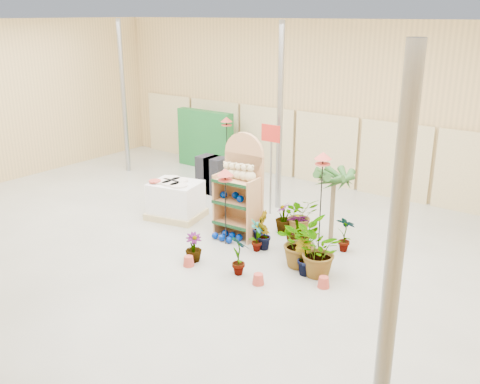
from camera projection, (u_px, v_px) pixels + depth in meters
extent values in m
cube|color=gray|center=(184.00, 257.00, 10.81)|extent=(15.00, 12.00, 0.10)
cube|color=white|center=(175.00, 19.00, 9.34)|extent=(15.00, 12.00, 0.10)
cube|color=tan|center=(330.00, 104.00, 14.68)|extent=(15.00, 0.10, 4.50)
cylinder|color=gray|center=(387.00, 327.00, 4.31)|extent=(0.14, 0.14, 4.50)
cylinder|color=gray|center=(124.00, 98.00, 15.85)|extent=(0.14, 0.14, 4.50)
cylinder|color=gray|center=(280.00, 119.00, 12.74)|extent=(0.14, 0.14, 4.50)
cube|color=tan|center=(170.00, 124.00, 18.37)|extent=(1.90, 0.06, 2.00)
cube|color=tan|center=(215.00, 132.00, 17.24)|extent=(1.90, 0.06, 2.00)
cube|color=tan|center=(266.00, 140.00, 16.11)|extent=(1.90, 0.06, 2.00)
cube|color=tan|center=(325.00, 150.00, 14.98)|extent=(1.90, 0.06, 2.00)
cube|color=tan|center=(394.00, 161.00, 13.85)|extent=(1.90, 0.06, 2.00)
cube|color=tan|center=(475.00, 174.00, 12.72)|extent=(1.90, 0.06, 2.00)
cube|color=#B07B4E|center=(244.00, 194.00, 11.64)|extent=(0.95, 0.14, 1.79)
cylinder|color=#B07B4E|center=(244.00, 154.00, 11.36)|extent=(0.95, 0.14, 0.95)
cube|color=#B07B4E|center=(237.00, 222.00, 11.62)|extent=(0.93, 0.58, 0.04)
cube|color=#0F3819|center=(229.00, 226.00, 11.42)|extent=(0.91, 0.08, 0.06)
cube|color=#B07B4E|center=(237.00, 202.00, 11.47)|extent=(0.93, 0.58, 0.04)
cube|color=#0F3819|center=(229.00, 205.00, 11.27)|extent=(0.91, 0.08, 0.06)
cube|color=#B07B4E|center=(237.00, 181.00, 11.32)|extent=(0.93, 0.58, 0.04)
cube|color=#0F3819|center=(229.00, 184.00, 11.11)|extent=(0.91, 0.08, 0.06)
cube|color=#B07B4E|center=(220.00, 202.00, 11.76)|extent=(0.07, 0.53, 1.37)
cube|color=#B07B4E|center=(254.00, 211.00, 11.24)|extent=(0.07, 0.53, 1.37)
sphere|color=beige|center=(227.00, 172.00, 11.51)|extent=(0.19, 0.19, 0.19)
sphere|color=beige|center=(227.00, 165.00, 11.45)|extent=(0.15, 0.15, 0.15)
sphere|color=beige|center=(232.00, 173.00, 11.41)|extent=(0.20, 0.20, 0.20)
sphere|color=beige|center=(232.00, 166.00, 11.36)|extent=(0.15, 0.15, 0.15)
sphere|color=beige|center=(238.00, 175.00, 11.32)|extent=(0.21, 0.21, 0.21)
sphere|color=beige|center=(238.00, 167.00, 11.27)|extent=(0.15, 0.15, 0.15)
sphere|color=beige|center=(244.00, 176.00, 11.23)|extent=(0.22, 0.22, 0.22)
sphere|color=beige|center=(244.00, 168.00, 11.18)|extent=(0.15, 0.15, 0.15)
sphere|color=beige|center=(251.00, 177.00, 11.14)|extent=(0.23, 0.23, 0.23)
sphere|color=beige|center=(251.00, 168.00, 11.08)|extent=(0.15, 0.15, 0.15)
sphere|color=#002089|center=(224.00, 195.00, 11.61)|extent=(0.16, 0.16, 0.16)
sphere|color=#002089|center=(235.00, 195.00, 11.58)|extent=(0.16, 0.16, 0.16)
sphere|color=#002089|center=(240.00, 199.00, 11.36)|extent=(0.16, 0.16, 0.16)
sphere|color=#002089|center=(252.00, 199.00, 11.32)|extent=(0.16, 0.16, 0.16)
sphere|color=#002089|center=(215.00, 236.00, 11.54)|extent=(0.15, 0.15, 0.15)
sphere|color=#002089|center=(225.00, 233.00, 11.67)|extent=(0.15, 0.15, 0.15)
sphere|color=#002089|center=(222.00, 238.00, 11.43)|extent=(0.15, 0.15, 0.15)
sphere|color=#002089|center=(232.00, 235.00, 11.56)|extent=(0.15, 0.15, 0.15)
sphere|color=#002089|center=(229.00, 240.00, 11.32)|extent=(0.15, 0.15, 0.15)
sphere|color=#002089|center=(239.00, 237.00, 11.45)|extent=(0.15, 0.15, 0.15)
cube|color=tan|center=(176.00, 214.00, 12.77)|extent=(1.41, 1.26, 0.15)
cube|color=white|center=(176.00, 197.00, 12.63)|extent=(1.29, 1.14, 0.71)
cylinder|color=beige|center=(163.00, 181.00, 12.54)|extent=(0.41, 0.41, 0.04)
cylinder|color=beige|center=(171.00, 183.00, 12.40)|extent=(0.41, 0.41, 0.04)
cylinder|color=beige|center=(179.00, 185.00, 12.25)|extent=(0.41, 0.41, 0.04)
cylinder|color=beige|center=(172.00, 178.00, 12.77)|extent=(0.41, 0.41, 0.04)
cylinder|color=beige|center=(180.00, 180.00, 12.63)|extent=(0.41, 0.41, 0.04)
cube|color=black|center=(217.00, 185.00, 14.38)|extent=(0.50, 0.50, 0.50)
cube|color=black|center=(217.00, 167.00, 14.22)|extent=(0.50, 0.50, 0.50)
cube|color=black|center=(208.00, 183.00, 14.55)|extent=(0.50, 0.50, 0.50)
cube|color=black|center=(208.00, 165.00, 14.39)|extent=(0.50, 0.50, 0.50)
cube|color=#165C25|center=(205.00, 139.00, 16.61)|extent=(2.00, 0.30, 1.80)
cylinder|color=gray|center=(271.00, 170.00, 12.67)|extent=(0.05, 0.05, 2.20)
cube|color=#AE2017|center=(271.00, 133.00, 12.35)|extent=(0.50, 0.03, 0.40)
cylinder|color=black|center=(226.00, 213.00, 11.09)|extent=(0.02, 0.02, 1.42)
cylinder|color=#BC4134|center=(225.00, 180.00, 10.86)|extent=(0.30, 0.30, 0.02)
cone|color=#BC4134|center=(225.00, 172.00, 10.81)|extent=(0.34, 0.34, 0.14)
cylinder|color=black|center=(320.00, 210.00, 10.61)|extent=(0.02, 0.02, 1.88)
cylinder|color=#BC4134|center=(323.00, 164.00, 10.31)|extent=(0.30, 0.30, 0.02)
cone|color=#BC4134|center=(323.00, 155.00, 10.25)|extent=(0.34, 0.34, 0.14)
cylinder|color=black|center=(227.00, 152.00, 15.58)|extent=(0.02, 0.02, 1.58)
cylinder|color=#BC4134|center=(227.00, 125.00, 15.32)|extent=(0.30, 0.30, 0.02)
cone|color=#BC4134|center=(227.00, 119.00, 15.27)|extent=(0.34, 0.34, 0.14)
cylinder|color=brown|center=(332.00, 210.00, 11.38)|extent=(0.10, 0.10, 1.31)
imported|color=#244D1C|center=(257.00, 236.00, 10.87)|extent=(0.33, 0.41, 0.69)
imported|color=#244D1C|center=(265.00, 236.00, 10.94)|extent=(0.44, 0.44, 0.63)
imported|color=#244D1C|center=(299.00, 241.00, 10.21)|extent=(0.85, 0.96, 1.01)
imported|color=#244D1C|center=(298.00, 233.00, 10.79)|extent=(0.65, 0.65, 0.85)
imported|color=#244D1C|center=(345.00, 234.00, 10.85)|extent=(0.42, 0.29, 0.77)
imported|color=#244D1C|center=(260.00, 226.00, 11.34)|extent=(0.39, 0.44, 0.69)
imported|color=#244D1C|center=(300.00, 215.00, 11.77)|extent=(0.98, 0.99, 0.83)
imported|color=#244D1C|center=(194.00, 247.00, 10.45)|extent=(0.45, 0.45, 0.58)
imported|color=#244D1C|center=(239.00, 255.00, 9.87)|extent=(0.48, 0.38, 0.80)
imported|color=#244D1C|center=(304.00, 257.00, 9.91)|extent=(0.42, 0.37, 0.68)
imported|color=#244D1C|center=(319.00, 252.00, 9.76)|extent=(1.10, 1.16, 1.01)
imported|color=#244D1C|center=(284.00, 217.00, 11.88)|extent=(0.49, 0.49, 0.67)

